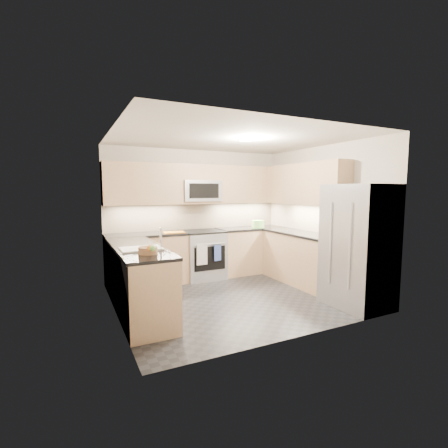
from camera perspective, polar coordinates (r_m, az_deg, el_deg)
The scene contains 37 objects.
floor at distance 5.35m, azimuth 1.69°, elevation -12.70°, with size 3.60×3.20×0.00m, color black.
ceiling at distance 5.13m, azimuth 1.78°, elevation 14.79°, with size 3.60×3.20×0.02m, color beige.
wall_back at distance 6.54m, azimuth -4.82°, elevation 1.90°, with size 3.60×0.02×2.50m, color #BCB2A4.
wall_front at distance 3.76m, azimuth 13.19°, elevation -1.27°, with size 3.60×0.02×2.50m, color #BCB2A4.
wall_left at distance 4.54m, azimuth -18.78°, elevation -0.20°, with size 0.02×3.20×2.50m, color #BCB2A4.
wall_right at distance 6.14m, azimuth 16.77°, elevation 1.39°, with size 0.02×3.20×2.50m, color #BCB2A4.
base_cab_back_left at distance 6.06m, azimuth -13.41°, elevation -6.23°, with size 1.42×0.60×0.90m, color tan.
base_cab_back_right at distance 6.86m, azimuth 4.71°, elevation -4.66°, with size 1.42×0.60×0.90m, color tan.
base_cab_right at distance 6.17m, azimuth 13.53°, elevation -6.01°, with size 0.60×1.70×0.90m, color tan.
base_cab_peninsula at distance 4.74m, azimuth -14.80°, elevation -9.69°, with size 0.60×2.00×0.90m, color tan.
countertop_back_left at distance 5.98m, azimuth -13.52°, elevation -1.82°, with size 1.42×0.63×0.04m, color black.
countertop_back_right at distance 6.79m, azimuth 4.74°, elevation -0.76°, with size 1.42×0.63×0.04m, color black.
countertop_right at distance 6.09m, azimuth 13.64°, elevation -1.68°, with size 0.63×1.70×0.04m, color black.
countertop_peninsula at distance 4.64m, azimuth -14.95°, elevation -4.09°, with size 0.63×2.00×0.04m, color black.
upper_cab_back at distance 6.37m, azimuth -4.29°, elevation 6.97°, with size 3.60×0.35×0.75m, color tan.
upper_cab_right at distance 6.21m, azimuth 14.00°, elevation 6.83°, with size 0.35×1.95×0.75m, color tan.
backsplash_back at distance 6.54m, azimuth -4.80°, elevation 1.42°, with size 3.60×0.01×0.51m, color #C4AD8D.
backsplash_right at distance 6.48m, azimuth 14.02°, elevation 1.21°, with size 0.01×2.30×0.51m, color #C4AD8D.
gas_range at distance 6.35m, azimuth -3.69°, elevation -5.46°, with size 0.76×0.65×0.91m, color #ACAEB4.
range_cooktop at distance 6.28m, azimuth -3.72°, elevation -1.34°, with size 0.76×0.65×0.03m, color black.
oven_door_glass at distance 6.06m, azimuth -2.49°, elevation -6.07°, with size 0.62×0.02×0.45m, color black.
oven_handle at distance 5.99m, azimuth -2.43°, elevation -3.58°, with size 0.02×0.02×0.60m, color #B2B5BA.
microwave at distance 6.34m, azimuth -4.20°, elevation 5.84°, with size 0.76×0.40×0.40m, color #9B9CA2.
microwave_door at distance 6.15m, azimuth -3.48°, elevation 5.84°, with size 0.60×0.01×0.28m, color black.
refrigerator at distance 5.13m, azimuth 22.52°, elevation -3.61°, with size 0.70×0.90×1.80m, color #94959B.
fridge_handle_left at distance 4.73m, azimuth 21.20°, elevation -3.72°, with size 0.02×0.02×1.20m, color #B2B5BA.
fridge_handle_right at distance 4.98m, azimuth 18.16°, elevation -3.14°, with size 0.02×0.02×1.20m, color #B2B5BA.
sink_basin at distance 4.40m, azimuth -14.30°, elevation -5.13°, with size 0.52×0.38×0.16m, color white.
faucet at distance 4.43m, azimuth -11.08°, elevation -2.37°, with size 0.03×0.03×0.28m, color silver.
utensil_bowl at distance 6.77m, azimuth 6.00°, elevation 0.02°, with size 0.26×0.26×0.15m, color #78C755.
cutting_board at distance 6.00m, azimuth -8.79°, elevation -1.45°, with size 0.37×0.26×0.01m, color #C57112.
fruit_basket at distance 4.06m, azimuth -13.23°, elevation -4.56°, with size 0.23×0.23×0.08m, color #946745.
fruit_apple at distance 3.85m, azimuth -12.75°, elevation -4.04°, with size 0.07×0.07×0.07m, color #B53914.
fruit_pear at distance 3.80m, azimuth -12.49°, elevation -4.16°, with size 0.07×0.07×0.07m, color #78C353.
dish_towel_check at distance 5.93m, azimuth -3.89°, elevation -5.34°, with size 0.21×0.02×0.39m, color silver.
dish_towel_blue at distance 6.06m, azimuth -1.14°, elevation -5.10°, with size 0.16×0.01×0.30m, color #314386.
fruit_orange at distance 3.82m, azimuth -12.91°, elevation -4.15°, with size 0.07×0.07×0.07m, color orange.
Camera 1 is at (-2.37, -4.48, 1.72)m, focal length 26.00 mm.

